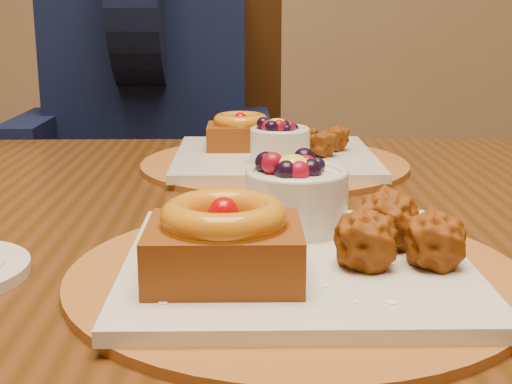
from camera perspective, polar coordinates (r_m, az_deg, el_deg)
The scene contains 5 objects.
dining_table at distance 0.83m, azimuth 2.07°, elevation -6.44°, with size 1.60×0.90×0.76m.
place_setting_near at distance 0.59m, azimuth 2.90°, elevation -4.32°, with size 0.38×0.38×0.09m.
place_setting_far at distance 1.01m, azimuth 1.39°, elevation 3.12°, with size 0.38×0.38×0.08m.
chair_far at distance 1.50m, azimuth -5.81°, elevation -1.74°, with size 0.59×0.59×1.01m.
diner at distance 1.50m, azimuth -8.61°, elevation 9.70°, with size 0.49×0.48×0.80m.
Camera 1 is at (0.06, -0.64, 0.97)m, focal length 50.00 mm.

